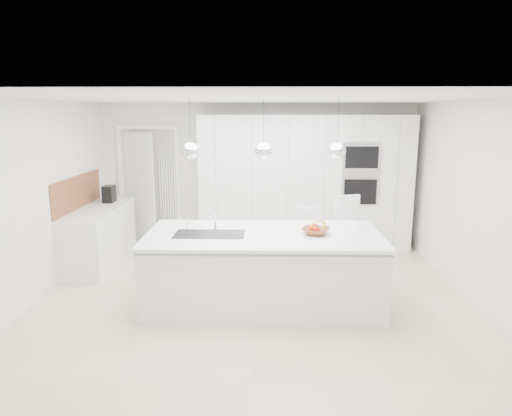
{
  "coord_description": "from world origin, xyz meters",
  "views": [
    {
      "loc": [
        0.12,
        -5.6,
        2.33
      ],
      "look_at": [
        0.0,
        0.3,
        1.1
      ],
      "focal_mm": 32.0,
      "sensor_mm": 36.0,
      "label": 1
    }
  ],
  "objects_px": {
    "fruit_bowl": "(316,231)",
    "bar_stool_right": "(348,240)",
    "espresso_machine": "(109,194)",
    "bar_stool_left": "(308,244)",
    "island_base": "(263,272)"
  },
  "relations": [
    {
      "from": "fruit_bowl",
      "to": "bar_stool_right",
      "type": "height_order",
      "value": "bar_stool_right"
    },
    {
      "from": "espresso_machine",
      "to": "bar_stool_right",
      "type": "xyz_separation_m",
      "value": [
        3.71,
        -1.12,
        -0.44
      ]
    },
    {
      "from": "fruit_bowl",
      "to": "espresso_machine",
      "type": "height_order",
      "value": "espresso_machine"
    },
    {
      "from": "espresso_machine",
      "to": "fruit_bowl",
      "type": "bearing_deg",
      "value": -32.33
    },
    {
      "from": "espresso_machine",
      "to": "bar_stool_left",
      "type": "height_order",
      "value": "espresso_machine"
    },
    {
      "from": "bar_stool_left",
      "to": "fruit_bowl",
      "type": "bearing_deg",
      "value": -87.68
    },
    {
      "from": "island_base",
      "to": "fruit_bowl",
      "type": "bearing_deg",
      "value": 1.79
    },
    {
      "from": "bar_stool_left",
      "to": "bar_stool_right",
      "type": "height_order",
      "value": "bar_stool_right"
    },
    {
      "from": "espresso_machine",
      "to": "bar_stool_left",
      "type": "bearing_deg",
      "value": -18.31
    },
    {
      "from": "island_base",
      "to": "bar_stool_left",
      "type": "bearing_deg",
      "value": 56.49
    },
    {
      "from": "bar_stool_right",
      "to": "island_base",
      "type": "bearing_deg",
      "value": -162.61
    },
    {
      "from": "island_base",
      "to": "espresso_machine",
      "type": "height_order",
      "value": "espresso_machine"
    },
    {
      "from": "fruit_bowl",
      "to": "bar_stool_left",
      "type": "relative_size",
      "value": 0.32
    },
    {
      "from": "bar_stool_right",
      "to": "fruit_bowl",
      "type": "bearing_deg",
      "value": -141.92
    },
    {
      "from": "fruit_bowl",
      "to": "espresso_machine",
      "type": "xyz_separation_m",
      "value": [
        -3.16,
        1.97,
        0.1
      ]
    }
  ]
}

